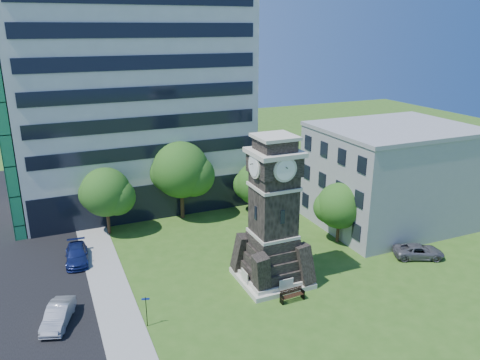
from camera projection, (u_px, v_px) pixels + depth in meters
name	position (u px, v px, depth m)	size (l,w,h in m)	color
ground	(249.00, 300.00, 35.81)	(160.00, 160.00, 0.00)	#305819
sidewalk	(112.00, 294.00, 36.57)	(3.00, 70.00, 0.06)	gray
clock_tower	(273.00, 221.00, 37.04)	(5.40, 5.40, 12.22)	beige
office_tall	(129.00, 80.00, 52.69)	(26.20, 15.11, 28.60)	silver
office_low	(391.00, 175.00, 48.71)	(15.20, 12.20, 10.40)	gray
car_street_mid	(58.00, 315.00, 32.76)	(1.47, 4.20, 1.38)	#96989D
car_street_north	(77.00, 255.00, 41.48)	(1.88, 4.62, 1.34)	navy
car_east_lot	(419.00, 251.00, 42.22)	(2.05, 4.45, 1.24)	#58575D
park_bench	(292.00, 295.00, 35.56)	(1.94, 0.52, 1.00)	black
street_sign	(146.00, 308.00, 32.27)	(0.55, 0.06, 2.29)	black
tree_nw	(106.00, 194.00, 46.05)	(5.37, 4.88, 6.90)	#332114
tree_nc	(182.00, 172.00, 49.70)	(6.65, 6.05, 8.51)	#332114
tree_ne	(258.00, 185.00, 51.85)	(5.32, 4.84, 5.81)	#332114
tree_east	(340.00, 207.00, 44.43)	(4.84, 4.40, 5.96)	#332114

